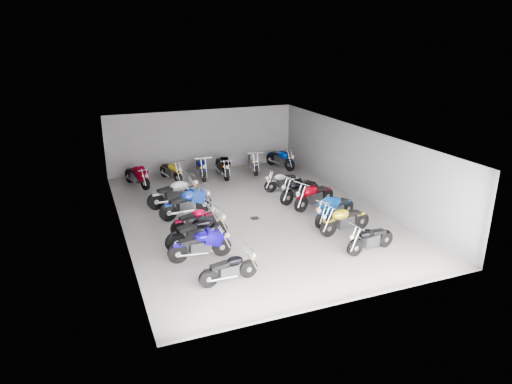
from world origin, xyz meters
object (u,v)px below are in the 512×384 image
at_px(motorcycle_right_d, 314,196).
at_px(motorcycle_left_d, 195,220).
at_px(motorcycle_left_e, 187,203).
at_px(motorcycle_left_f, 175,193).
at_px(motorcycle_back_b, 171,171).
at_px(motorcycle_back_e, 253,162).
at_px(motorcycle_right_c, 335,209).
at_px(motorcycle_right_e, 299,189).
at_px(motorcycle_left_a, 229,268).
at_px(motorcycle_back_c, 201,167).
at_px(drain_grate, 255,218).
at_px(motorcycle_right_b, 344,220).
at_px(motorcycle_back_f, 281,158).
at_px(motorcycle_back_d, 222,166).
at_px(motorcycle_right_f, 283,181).
at_px(motorcycle_left_b, 201,245).
at_px(motorcycle_left_c, 198,231).
at_px(motorcycle_right_a, 370,239).
at_px(motorcycle_back_a, 137,176).

bearing_deg(motorcycle_right_d, motorcycle_left_d, 76.17).
relative_size(motorcycle_left_e, motorcycle_left_f, 0.97).
distance_m(motorcycle_back_b, motorcycle_back_e, 4.35).
bearing_deg(motorcycle_right_c, motorcycle_right_e, -20.67).
relative_size(motorcycle_left_a, motorcycle_back_c, 0.83).
distance_m(drain_grate, motorcycle_right_b, 3.59).
height_order(motorcycle_back_b, motorcycle_back_c, motorcycle_back_c).
distance_m(motorcycle_right_e, motorcycle_back_f, 5.24).
bearing_deg(motorcycle_back_d, motorcycle_right_f, 124.78).
height_order(motorcycle_left_b, motorcycle_right_f, motorcycle_left_b).
xyz_separation_m(motorcycle_left_b, motorcycle_left_f, (0.25, 5.13, 0.06)).
xyz_separation_m(motorcycle_left_c, motorcycle_right_a, (5.22, -2.51, -0.09)).
relative_size(motorcycle_left_b, motorcycle_right_e, 0.96).
bearing_deg(motorcycle_right_a, motorcycle_left_f, 29.26).
height_order(motorcycle_right_f, motorcycle_back_b, motorcycle_back_b).
xyz_separation_m(motorcycle_right_f, motorcycle_back_a, (-6.20, 3.14, 0.07)).
height_order(motorcycle_back_a, motorcycle_back_b, motorcycle_back_a).
relative_size(motorcycle_left_f, motorcycle_right_d, 1.07).
distance_m(drain_grate, motorcycle_back_b, 6.48).
height_order(motorcycle_left_f, motorcycle_back_e, motorcycle_left_f).
bearing_deg(motorcycle_left_c, motorcycle_left_f, 167.34).
xyz_separation_m(motorcycle_left_c, motorcycle_right_d, (5.43, 1.78, -0.01)).
height_order(motorcycle_left_b, motorcycle_back_d, motorcycle_back_d).
height_order(motorcycle_right_c, motorcycle_right_d, motorcycle_right_c).
distance_m(motorcycle_left_b, motorcycle_back_b, 8.73).
distance_m(motorcycle_left_f, motorcycle_back_f, 7.50).
relative_size(motorcycle_right_a, motorcycle_right_d, 0.89).
xyz_separation_m(motorcycle_left_f, motorcycle_right_e, (5.15, -1.44, -0.02)).
height_order(motorcycle_left_c, motorcycle_left_d, motorcycle_left_c).
bearing_deg(motorcycle_back_e, motorcycle_right_c, 104.64).
bearing_deg(motorcycle_right_d, motorcycle_left_f, 46.67).
relative_size(drain_grate, motorcycle_right_c, 0.15).
relative_size(motorcycle_right_e, motorcycle_back_f, 0.99).
bearing_deg(motorcycle_back_a, motorcycle_back_c, 163.77).
bearing_deg(motorcycle_back_b, motorcycle_left_a, 69.95).
distance_m(motorcycle_left_a, motorcycle_back_f, 12.28).
bearing_deg(motorcycle_right_d, motorcycle_right_e, -7.35).
distance_m(motorcycle_right_d, motorcycle_right_f, 2.51).
distance_m(drain_grate, motorcycle_right_d, 2.78).
relative_size(motorcycle_left_a, motorcycle_right_c, 0.84).
bearing_deg(motorcycle_back_b, motorcycle_left_b, 66.88).
xyz_separation_m(motorcycle_left_a, motorcycle_left_f, (-0.15, 6.86, 0.12)).
xyz_separation_m(motorcycle_left_e, motorcycle_right_e, (4.96, -0.08, -0.01)).
xyz_separation_m(motorcycle_back_c, motorcycle_back_d, (1.05, -0.25, 0.02)).
bearing_deg(motorcycle_back_e, motorcycle_left_c, 68.64).
bearing_deg(motorcycle_back_a, motorcycle_left_f, 88.11).
relative_size(drain_grate, motorcycle_right_f, 0.17).
relative_size(drain_grate, motorcycle_back_d, 0.14).
relative_size(motorcycle_back_b, motorcycle_back_d, 0.88).
xyz_separation_m(motorcycle_back_b, motorcycle_back_e, (4.35, -0.07, 0.05)).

